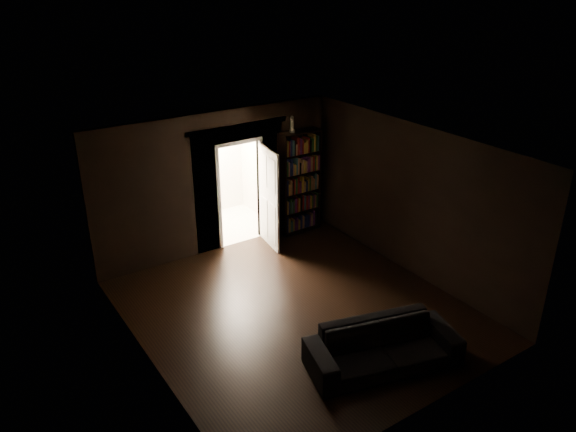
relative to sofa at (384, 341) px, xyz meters
name	(u,v)px	position (x,y,z in m)	size (l,w,h in m)	color
ground	(297,311)	(-0.23, 1.80, -0.42)	(5.50, 5.50, 0.00)	black
room_walls	(262,197)	(-0.24, 2.87, 1.26)	(5.02, 5.61, 2.84)	black
kitchen_alcove	(214,171)	(0.27, 5.67, 0.79)	(2.20, 1.80, 2.60)	beige
sofa	(384,341)	(0.00, 0.00, 0.00)	(2.18, 0.94, 0.84)	black
bookshelf	(299,182)	(1.57, 4.35, 0.68)	(0.90, 0.32, 2.20)	black
refrigerator	(187,192)	(-0.33, 5.83, 0.41)	(0.74, 0.68, 1.65)	white
door	(269,198)	(0.68, 4.11, 0.61)	(0.85, 0.05, 2.05)	white
figurine	(292,124)	(1.41, 4.38, 1.95)	(0.11, 0.11, 0.33)	white
bottles	(185,149)	(-0.30, 5.80, 1.35)	(0.57, 0.07, 0.23)	black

